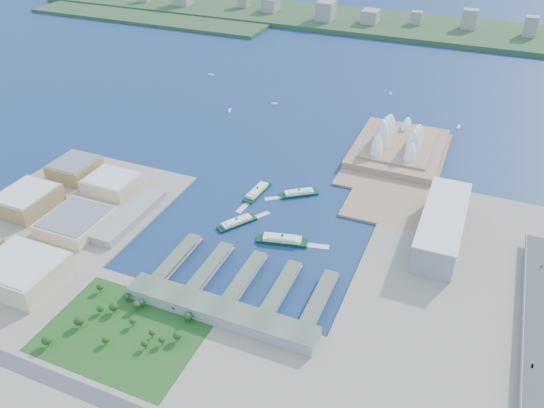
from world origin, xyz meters
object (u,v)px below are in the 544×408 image
at_px(ferry_b, 299,192).
at_px(car_c, 542,266).
at_px(opera_house, 400,134).
at_px(car_b, 532,366).
at_px(ferry_a, 257,190).
at_px(ferry_d, 282,238).
at_px(ferry_c, 237,221).
at_px(toaster_building, 442,226).

xyz_separation_m(ferry_b, car_c, (296.79, -54.76, 10.65)).
bearing_deg(opera_house, car_b, -62.91).
height_order(ferry_a, ferry_d, ferry_d).
distance_m(ferry_a, ferry_c, 75.24).
bearing_deg(car_b, ferry_b, 145.09).
xyz_separation_m(ferry_c, ferry_d, (65.10, -11.65, 0.76)).
bearing_deg(toaster_building, car_b, -59.77).
bearing_deg(ferry_b, opera_house, 114.85).
bearing_deg(ferry_d, ferry_b, -3.06).
bearing_deg(ferry_a, ferry_c, -80.49).
height_order(opera_house, ferry_b, opera_house).
bearing_deg(opera_house, toaster_building, -65.77).
xyz_separation_m(ferry_b, ferry_c, (-47.20, -93.47, 0.09)).
height_order(ferry_d, car_b, car_b).
relative_size(car_b, car_c, 0.95).
xyz_separation_m(ferry_c, car_c, (343.99, 38.71, 10.56)).
distance_m(ferry_a, car_c, 352.02).
bearing_deg(ferry_a, ferry_b, 24.07).
bearing_deg(ferry_a, car_b, -23.23).
bearing_deg(ferry_a, car_c, -0.99).
relative_size(toaster_building, car_b, 39.08).
bearing_deg(ferry_b, car_c, 44.05).
height_order(ferry_b, ferry_c, ferry_c).
height_order(ferry_c, car_b, car_b).
bearing_deg(car_c, ferry_a, -5.92).
distance_m(ferry_c, car_b, 353.11).
relative_size(opera_house, toaster_building, 1.16).
xyz_separation_m(ferry_c, car_b, (335.99, -108.08, 10.60)).
bearing_deg(ferry_c, car_b, -164.71).
bearing_deg(ferry_d, toaster_building, -78.37).
bearing_deg(opera_house, ferry_a, -128.44).
bearing_deg(ferry_a, toaster_building, 2.61).
height_order(toaster_building, car_c, toaster_building).
distance_m(opera_house, ferry_c, 303.51).
distance_m(opera_house, car_b, 419.68).
relative_size(toaster_building, ferry_c, 2.99).
xyz_separation_m(ferry_a, ferry_b, (53.21, 18.47, -0.45)).
relative_size(ferry_a, car_c, 13.29).
bearing_deg(ferry_d, car_c, -92.48).
distance_m(ferry_b, ferry_d, 106.63).
distance_m(car_b, car_c, 147.01).
height_order(toaster_building, ferry_b, toaster_building).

